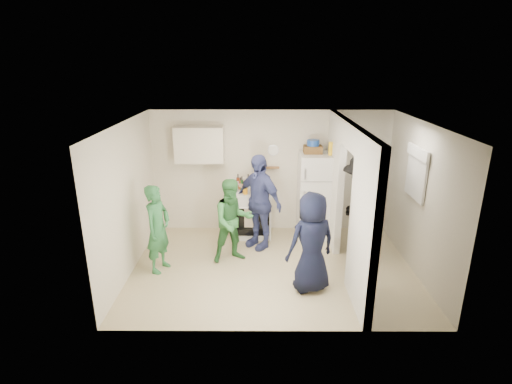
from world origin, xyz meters
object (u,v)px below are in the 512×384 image
at_px(blue_bowl, 313,143).
at_px(person_denim, 259,202).
at_px(wicker_basket, 313,149).
at_px(stove, 252,213).
at_px(person_green_center, 233,221).
at_px(person_green_left, 158,229).
at_px(person_nook, 361,209).
at_px(yellow_cup_stack_top, 331,149).
at_px(fridge, 316,196).
at_px(person_navy, 311,243).

distance_m(blue_bowl, person_denim, 1.55).
bearing_deg(wicker_basket, stove, -179.03).
bearing_deg(person_green_center, person_denim, 31.48).
relative_size(person_green_left, person_nook, 0.79).
height_order(blue_bowl, yellow_cup_stack_top, blue_bowl).
xyz_separation_m(yellow_cup_stack_top, person_green_left, (-3.04, -1.30, -1.08)).
distance_m(blue_bowl, yellow_cup_stack_top, 0.36).
height_order(person_denim, person_nook, person_nook).
height_order(fridge, person_denim, person_denim).
bearing_deg(person_green_center, person_navy, -57.25).
relative_size(wicker_basket, blue_bowl, 1.46).
bearing_deg(blue_bowl, stove, -179.03).
relative_size(wicker_basket, person_green_left, 0.23).
distance_m(stove, person_navy, 2.26).
bearing_deg(blue_bowl, fridge, -26.57).
relative_size(fridge, person_navy, 1.07).
bearing_deg(yellow_cup_stack_top, person_denim, -164.13).
xyz_separation_m(stove, person_navy, (0.94, -2.03, 0.32)).
height_order(stove, person_denim, person_denim).
relative_size(wicker_basket, person_denim, 0.19).
xyz_separation_m(fridge, person_navy, (-0.34, -2.00, -0.06)).
xyz_separation_m(blue_bowl, person_green_center, (-1.49, -1.10, -1.16)).
distance_m(wicker_basket, blue_bowl, 0.13).
bearing_deg(fridge, wicker_basket, 153.43).
distance_m(stove, yellow_cup_stack_top, 2.02).
bearing_deg(person_green_left, fridge, -43.93).
relative_size(fridge, yellow_cup_stack_top, 6.83).
relative_size(person_green_left, person_navy, 0.95).
bearing_deg(person_nook, person_denim, -109.76).
distance_m(yellow_cup_stack_top, person_green_center, 2.32).
bearing_deg(wicker_basket, person_navy, -96.74).
height_order(blue_bowl, person_navy, blue_bowl).
distance_m(person_green_left, person_navy, 2.55).
height_order(person_green_left, person_nook, person_nook).
bearing_deg(stove, yellow_cup_stack_top, -4.96).
xyz_separation_m(person_navy, person_nook, (0.97, 0.97, 0.17)).
relative_size(wicker_basket, person_navy, 0.22).
xyz_separation_m(fridge, person_green_center, (-1.59, -1.05, -0.10)).
bearing_deg(yellow_cup_stack_top, person_green_center, -152.23).
bearing_deg(person_green_center, yellow_cup_stack_top, 7.59).
height_order(wicker_basket, person_navy, wicker_basket).
height_order(blue_bowl, person_nook, blue_bowl).
height_order(blue_bowl, person_green_center, blue_bowl).
xyz_separation_m(wicker_basket, person_navy, (-0.24, -2.05, -0.99)).
bearing_deg(yellow_cup_stack_top, person_nook, -66.32).
distance_m(wicker_basket, yellow_cup_stack_top, 0.36).
bearing_deg(yellow_cup_stack_top, wicker_basket, 154.89).
bearing_deg(person_denim, stove, 148.04).
bearing_deg(person_navy, stove, -87.03).
relative_size(yellow_cup_stack_top, person_green_left, 0.16).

